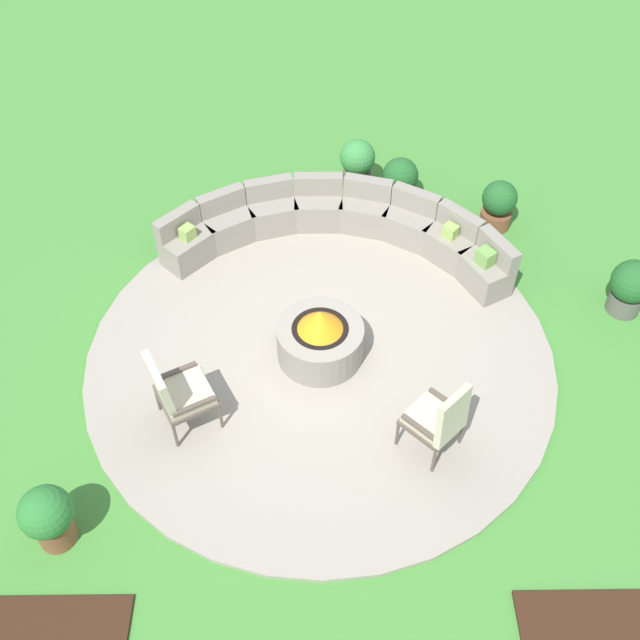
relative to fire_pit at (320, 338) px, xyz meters
The scene contains 11 objects.
ground_plane 0.35m from the fire_pit, ahead, with size 24.00×24.00×0.00m, color #478C38.
patio_circle 0.32m from the fire_pit, ahead, with size 5.61×5.61×0.06m, color #9E9384.
fire_pit is the anchor object (origin of this frame).
curved_stone_bench 1.99m from the fire_pit, 81.92° to the left, with size 4.62×1.90×0.73m.
lounge_chair_front_left 1.83m from the fire_pit, 148.25° to the right, with size 0.78×0.79×1.07m.
lounge_chair_front_right 1.82m from the fire_pit, 47.41° to the right, with size 0.74×0.77×1.02m.
potted_plant_0 3.50m from the fire_pit, 138.82° to the right, with size 0.53×0.53×0.78m.
potted_plant_1 3.24m from the fire_pit, 68.48° to the left, with size 0.52×0.52×0.69m.
potted_plant_2 3.39m from the fire_pit, 80.13° to the left, with size 0.52×0.52×0.78m.
potted_plant_3 3.94m from the fire_pit, 11.06° to the left, with size 0.55×0.55×0.77m.
potted_plant_4 3.48m from the fire_pit, 43.94° to the left, with size 0.49×0.49×0.73m.
Camera 1 is at (-0.06, -5.77, 7.02)m, focal length 42.16 mm.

